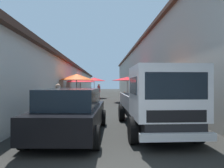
{
  "coord_description": "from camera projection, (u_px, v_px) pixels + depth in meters",
  "views": [
    {
      "loc": [
        -1.74,
        0.41,
        1.59
      ],
      "look_at": [
        12.13,
        -0.22,
        1.6
      ],
      "focal_mm": 29.35,
      "sensor_mm": 36.0,
      "label": 1
    }
  ],
  "objects": [
    {
      "name": "parked_scooter",
      "position": [
        81.0,
        106.0,
        9.67
      ],
      "size": [
        1.69,
        0.38,
        1.14
      ],
      "color": "black",
      "rests_on": "ground"
    },
    {
      "name": "fruit_stall_near_left",
      "position": [
        77.0,
        82.0,
        12.23
      ],
      "size": [
        2.3,
        2.3,
        2.37
      ],
      "color": "#9E9EA3",
      "rests_on": "ground"
    },
    {
      "name": "vendor_by_crates",
      "position": [
        58.0,
        99.0,
        8.04
      ],
      "size": [
        0.4,
        0.58,
        1.61
      ],
      "color": "#665B4C",
      "rests_on": "ground"
    },
    {
      "name": "delivery_truck",
      "position": [
        158.0,
        102.0,
        5.62
      ],
      "size": [
        4.93,
        1.98,
        2.08
      ],
      "color": "black",
      "rests_on": "ground"
    },
    {
      "name": "fruit_stall_near_right",
      "position": [
        127.0,
        82.0,
        16.42
      ],
      "size": [
        2.83,
        2.83,
        2.32
      ],
      "color": "#9E9EA3",
      "rests_on": "ground"
    },
    {
      "name": "fruit_stall_far_right",
      "position": [
        152.0,
        84.0,
        8.7
      ],
      "size": [
        2.23,
        2.23,
        2.23
      ],
      "color": "#9E9EA3",
      "rests_on": "ground"
    },
    {
      "name": "fruit_stall_far_left",
      "position": [
        81.0,
        84.0,
        14.76
      ],
      "size": [
        2.44,
        2.44,
        2.16
      ],
      "color": "#9E9EA3",
      "rests_on": "ground"
    },
    {
      "name": "building_right_concrete",
      "position": [
        177.0,
        70.0,
        17.8
      ],
      "size": [
        49.8,
        7.5,
        5.96
      ],
      "color": "#A39E93",
      "rests_on": "ground"
    },
    {
      "name": "building_left_whitewash",
      "position": [
        36.0,
        82.0,
        17.18
      ],
      "size": [
        49.8,
        7.5,
        3.48
      ],
      "color": "silver",
      "rests_on": "ground"
    },
    {
      "name": "ground",
      "position": [
        109.0,
        103.0,
        15.24
      ],
      "size": [
        90.0,
        90.0,
        0.0
      ],
      "primitive_type": "plane",
      "color": "#282826"
    },
    {
      "name": "vendor_in_shade",
      "position": [
        99.0,
        91.0,
        17.6
      ],
      "size": [
        0.64,
        0.27,
        1.63
      ],
      "color": "#232328",
      "rests_on": "ground"
    },
    {
      "name": "hatchback_car",
      "position": [
        73.0,
        111.0,
        5.72
      ],
      "size": [
        4.0,
        2.11,
        1.45
      ],
      "color": "black",
      "rests_on": "ground"
    },
    {
      "name": "fruit_stall_mid_lane",
      "position": [
        94.0,
        81.0,
        21.02
      ],
      "size": [
        2.67,
        2.67,
        2.43
      ],
      "color": "#9E9EA3",
      "rests_on": "ground"
    }
  ]
}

